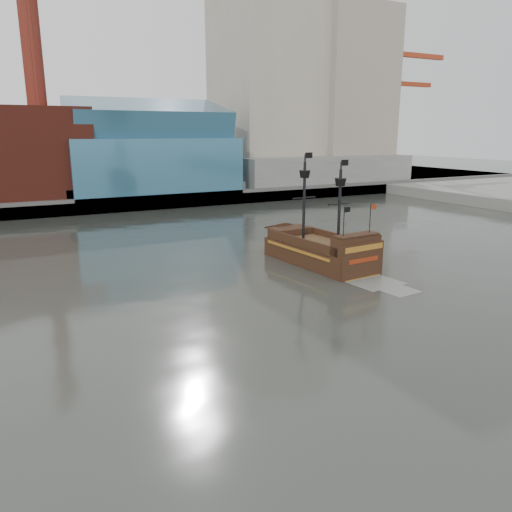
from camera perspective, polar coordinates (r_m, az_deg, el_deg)
ground at (r=30.05m, az=8.37°, el=-11.99°), size 400.00×400.00×0.00m
promenade_far at (r=115.44m, az=-19.65°, el=7.18°), size 220.00×60.00×2.00m
seawall at (r=86.50m, az=-16.73°, el=5.58°), size 220.00×1.00×2.60m
skyline at (r=108.96m, az=-17.24°, el=19.45°), size 149.00×45.00×62.00m
crane_a at (r=140.62m, az=15.34°, el=15.98°), size 22.50×4.00×32.25m
crane_b at (r=154.37m, az=15.36°, el=14.44°), size 19.10×4.00×26.25m
pirate_ship at (r=51.04m, az=7.36°, el=0.27°), size 6.14×16.28×11.93m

